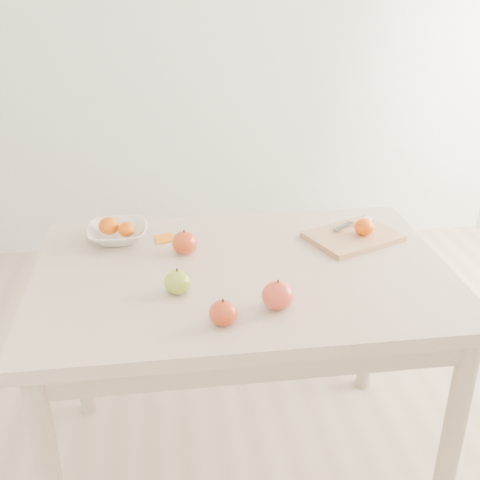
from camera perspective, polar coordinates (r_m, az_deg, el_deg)
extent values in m
plane|color=#C6B293|center=(2.19, 0.19, -20.30)|extent=(3.50, 3.50, 0.00)
plane|color=white|center=(3.28, -4.29, 21.59)|extent=(3.50, 0.00, 3.50)
cube|color=beige|center=(1.74, 0.22, -3.37)|extent=(1.20, 0.80, 0.04)
cylinder|color=#BCAA8E|center=(2.24, -15.00, -8.38)|extent=(0.06, 0.06, 0.71)
cylinder|color=#BCAA8E|center=(2.34, 12.32, -6.47)|extent=(0.06, 0.06, 0.71)
cylinder|color=#BCAA8E|center=(1.85, 19.43, -17.45)|extent=(0.06, 0.06, 0.71)
cube|color=tan|center=(1.95, 10.66, 0.32)|extent=(0.33, 0.29, 0.02)
ellipsoid|color=#E73C08|center=(1.93, 11.68, 1.22)|extent=(0.06, 0.06, 0.05)
imported|color=white|center=(1.94, -11.55, 0.62)|extent=(0.19, 0.19, 0.05)
ellipsoid|color=#DD4F07|center=(1.94, -12.33, 1.34)|extent=(0.06, 0.06, 0.06)
ellipsoid|color=#D24707|center=(1.92, -10.73, 1.00)|extent=(0.05, 0.05, 0.05)
cube|color=orange|center=(1.92, -7.12, 0.02)|extent=(0.07, 0.06, 0.01)
cube|color=#E65410|center=(1.93, -5.68, 0.26)|extent=(0.05, 0.04, 0.01)
cube|color=white|center=(2.02, 11.68, 1.73)|extent=(0.07, 0.06, 0.01)
cube|color=#393B41|center=(1.97, 9.73, 1.31)|extent=(0.08, 0.07, 0.00)
ellipsoid|color=olive|center=(1.61, -5.94, -3.99)|extent=(0.07, 0.07, 0.07)
ellipsoid|color=maroon|center=(1.54, 3.58, -5.27)|extent=(0.08, 0.08, 0.07)
ellipsoid|color=maroon|center=(1.48, -1.60, -6.94)|extent=(0.07, 0.07, 0.06)
ellipsoid|color=#A31B11|center=(1.82, -5.29, -0.26)|extent=(0.08, 0.08, 0.07)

